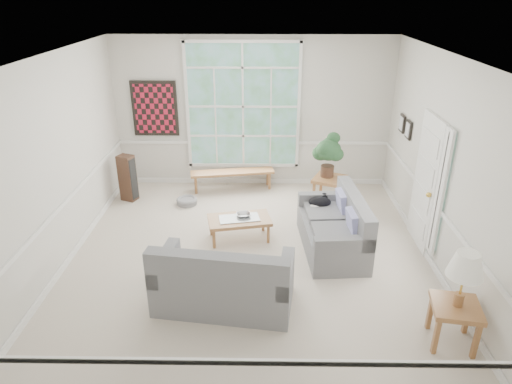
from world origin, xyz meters
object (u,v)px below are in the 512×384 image
loveseat_right (333,223)px  coffee_table (239,229)px  side_table (453,324)px  loveseat_front (224,272)px  end_table (329,191)px

loveseat_right → coffee_table: 1.52m
loveseat_right → coffee_table: size_ratio=1.65×
coffee_table → side_table: size_ratio=1.88×
loveseat_front → end_table: size_ratio=3.10×
loveseat_front → coffee_table: (0.11, 1.67, -0.28)m
loveseat_right → loveseat_front: bearing=-142.9°
coffee_table → end_table: bearing=27.3°
loveseat_front → side_table: bearing=-6.7°
loveseat_front → side_table: 2.79m
loveseat_right → end_table: bearing=80.2°
end_table → coffee_table: bearing=-141.3°
loveseat_front → end_table: (1.74, 2.97, -0.19)m
coffee_table → side_table: 3.50m
end_table → side_table: (0.95, -3.67, -0.01)m
side_table → coffee_table: bearing=137.5°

